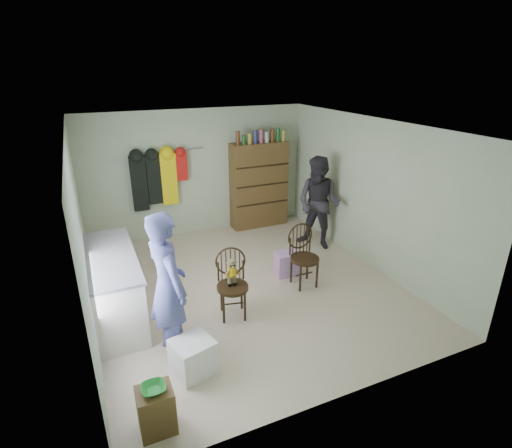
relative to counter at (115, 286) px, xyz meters
name	(u,v)px	position (x,y,z in m)	size (l,w,h in m)	color
ground_plane	(247,286)	(1.95, 0.00, -0.47)	(5.00, 5.00, 0.00)	beige
room_walls	(233,182)	(1.95, 0.53, 1.11)	(5.00, 5.00, 5.00)	beige
counter	(115,286)	(0.00, 0.00, 0.00)	(0.64, 1.86, 0.94)	silver
stool	(156,410)	(0.14, -2.12, -0.23)	(0.34, 0.29, 0.48)	brown
bowl	(154,389)	(0.14, -2.12, 0.04)	(0.23, 0.23, 0.06)	green
plastic_tub	(193,356)	(0.67, -1.49, -0.27)	(0.43, 0.41, 0.41)	white
chair_front	(232,279)	(1.48, -0.61, 0.09)	(0.52, 0.52, 0.98)	#352412
chair_far	(303,253)	(2.80, -0.27, 0.06)	(0.45, 0.45, 1.00)	#352412
striped_bag	(287,264)	(2.71, 0.08, -0.27)	(0.38, 0.29, 0.40)	pink
person_left	(168,286)	(0.54, -1.06, 0.44)	(0.67, 0.44, 1.83)	#55599D
person_right	(319,203)	(3.76, 0.84, 0.40)	(0.85, 0.66, 1.75)	#2D2B33
dresser	(259,184)	(3.20, 2.30, 0.45)	(1.20, 0.39, 2.07)	brown
coat_rack	(158,179)	(1.12, 2.38, 0.78)	(1.42, 0.12, 1.09)	#99999E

